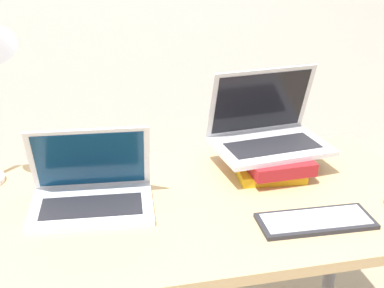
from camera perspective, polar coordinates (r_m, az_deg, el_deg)
desk at (r=1.59m, az=-0.08°, el=-8.82°), size 1.40×0.72×0.74m
laptop_left at (r=1.53m, az=-10.69°, el=-4.89°), size 0.36×0.26×0.23m
book_stack at (r=1.72m, az=8.27°, el=-1.75°), size 0.23×0.28×0.07m
laptop_on_books at (r=1.73m, az=8.02°, el=1.38°), size 0.38×0.28×0.25m
wireless_keyboard at (r=1.48m, az=13.05°, el=-7.99°), size 0.31×0.14×0.01m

